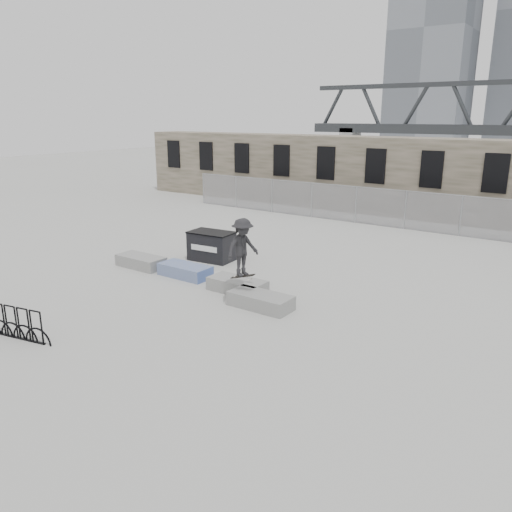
{
  "coord_description": "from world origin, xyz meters",
  "views": [
    {
      "loc": [
        11.04,
        -12.8,
        5.73
      ],
      "look_at": [
        2.05,
        0.03,
        1.3
      ],
      "focal_mm": 35.0,
      "sensor_mm": 36.0,
      "label": 1
    }
  ],
  "objects_px": {
    "planter_far_left": "(141,261)",
    "planter_center_right": "(237,285)",
    "dumpster": "(212,246)",
    "skateboarder": "(243,247)",
    "planter_center_left": "(185,270)",
    "planter_offset": "(261,300)",
    "bike_rack": "(5,321)"
  },
  "relations": [
    {
      "from": "planter_center_left",
      "to": "planter_offset",
      "type": "xyz_separation_m",
      "value": [
        4.02,
        -0.95,
        0.0
      ]
    },
    {
      "from": "planter_center_right",
      "to": "planter_offset",
      "type": "relative_size",
      "value": 1.0
    },
    {
      "from": "planter_center_left",
      "to": "dumpster",
      "type": "relative_size",
      "value": 1.05
    },
    {
      "from": "planter_far_left",
      "to": "planter_center_right",
      "type": "bearing_deg",
      "value": -1.36
    },
    {
      "from": "planter_center_right",
      "to": "skateboarder",
      "type": "height_order",
      "value": "skateboarder"
    },
    {
      "from": "dumpster",
      "to": "planter_offset",
      "type": "bearing_deg",
      "value": -39.94
    },
    {
      "from": "planter_center_left",
      "to": "dumpster",
      "type": "distance_m",
      "value": 2.34
    },
    {
      "from": "bike_rack",
      "to": "skateboarder",
      "type": "distance_m",
      "value": 6.88
    },
    {
      "from": "planter_far_left",
      "to": "planter_offset",
      "type": "xyz_separation_m",
      "value": [
        6.26,
        -0.84,
        0.0
      ]
    },
    {
      "from": "planter_far_left",
      "to": "dumpster",
      "type": "relative_size",
      "value": 1.05
    },
    {
      "from": "dumpster",
      "to": "planter_far_left",
      "type": "bearing_deg",
      "value": -130.39
    },
    {
      "from": "planter_center_right",
      "to": "dumpster",
      "type": "bearing_deg",
      "value": 142.17
    },
    {
      "from": "planter_center_left",
      "to": "planter_offset",
      "type": "distance_m",
      "value": 4.13
    },
    {
      "from": "planter_offset",
      "to": "dumpster",
      "type": "relative_size",
      "value": 1.05
    },
    {
      "from": "planter_far_left",
      "to": "dumpster",
      "type": "distance_m",
      "value": 2.88
    },
    {
      "from": "planter_far_left",
      "to": "skateboarder",
      "type": "relative_size",
      "value": 1.03
    },
    {
      "from": "planter_center_left",
      "to": "planter_center_right",
      "type": "bearing_deg",
      "value": -4.92
    },
    {
      "from": "skateboarder",
      "to": "planter_center_left",
      "type": "bearing_deg",
      "value": 86.54
    },
    {
      "from": "planter_far_left",
      "to": "bike_rack",
      "type": "height_order",
      "value": "bike_rack"
    },
    {
      "from": "planter_center_right",
      "to": "bike_rack",
      "type": "bearing_deg",
      "value": -115.09
    },
    {
      "from": "planter_center_right",
      "to": "skateboarder",
      "type": "bearing_deg",
      "value": -43.8
    },
    {
      "from": "skateboarder",
      "to": "planter_offset",
      "type": "bearing_deg",
      "value": -72.43
    },
    {
      "from": "dumpster",
      "to": "skateboarder",
      "type": "xyz_separation_m",
      "value": [
        3.98,
        -3.23,
        1.24
      ]
    },
    {
      "from": "planter_center_right",
      "to": "dumpster",
      "type": "xyz_separation_m",
      "value": [
        -3.17,
        2.46,
        0.36
      ]
    },
    {
      "from": "planter_offset",
      "to": "bike_rack",
      "type": "xyz_separation_m",
      "value": [
        -4.42,
        -5.62,
        0.19
      ]
    },
    {
      "from": "planter_far_left",
      "to": "planter_center_right",
      "type": "xyz_separation_m",
      "value": [
        4.81,
        -0.11,
        0.0
      ]
    },
    {
      "from": "dumpster",
      "to": "bike_rack",
      "type": "xyz_separation_m",
      "value": [
        0.19,
        -8.81,
        -0.16
      ]
    },
    {
      "from": "planter_center_right",
      "to": "planter_offset",
      "type": "height_order",
      "value": "same"
    },
    {
      "from": "planter_offset",
      "to": "skateboarder",
      "type": "relative_size",
      "value": 1.03
    },
    {
      "from": "planter_far_left",
      "to": "planter_center_left",
      "type": "bearing_deg",
      "value": 2.74
    },
    {
      "from": "dumpster",
      "to": "planter_center_right",
      "type": "bearing_deg",
      "value": -43.17
    },
    {
      "from": "planter_far_left",
      "to": "skateboarder",
      "type": "bearing_deg",
      "value": -9.01
    }
  ]
}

